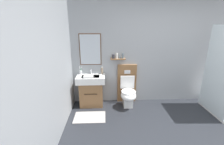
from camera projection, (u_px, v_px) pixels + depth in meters
name	position (u px, v px, depth m)	size (l,w,h in m)	color
wall_back	(159.00, 51.00, 3.78)	(4.59, 0.27, 2.63)	#999EA3
wall_left	(32.00, 80.00, 1.80)	(0.12, 4.06, 2.63)	#999EA3
bath_mat	(90.00, 117.00, 3.32)	(0.68, 0.44, 0.01)	#9E9993
vanity_sink_left	(91.00, 90.00, 3.74)	(0.68, 0.45, 0.77)	brown
tap_on_left_sink	(91.00, 71.00, 3.76)	(0.03, 0.13, 0.11)	silver
toilet	(128.00, 90.00, 3.77)	(0.48, 0.62, 1.00)	brown
toothbrush_cup	(81.00, 72.00, 3.74)	(0.07, 0.07, 0.20)	silver
soap_dispenser	(102.00, 71.00, 3.77)	(0.06, 0.06, 0.19)	gray
folded_hand_towel	(88.00, 77.00, 3.51)	(0.22, 0.16, 0.04)	white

